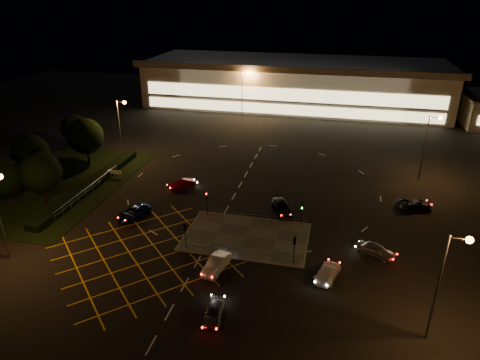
% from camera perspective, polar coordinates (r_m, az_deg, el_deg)
% --- Properties ---
extents(ground, '(180.00, 180.00, 0.00)m').
position_cam_1_polar(ground, '(52.57, -0.83, -6.21)').
color(ground, black).
rests_on(ground, ground).
extents(pedestrian_island, '(14.00, 9.00, 0.12)m').
position_cam_1_polar(pedestrian_island, '(50.48, 0.84, -7.54)').
color(pedestrian_island, '#4C4944').
rests_on(pedestrian_island, ground).
extents(grass_verge, '(18.00, 30.00, 0.08)m').
position_cam_1_polar(grass_verge, '(68.77, -22.81, -0.52)').
color(grass_verge, black).
rests_on(grass_verge, ground).
extents(hedge, '(2.00, 26.00, 1.00)m').
position_cam_1_polar(hedge, '(65.87, -19.31, -0.59)').
color(hedge, black).
rests_on(hedge, ground).
extents(supermarket, '(72.00, 26.50, 10.50)m').
position_cam_1_polar(supermarket, '(108.58, 7.25, 12.74)').
color(supermarket, beige).
rests_on(supermarket, ground).
extents(streetlight_se, '(1.78, 0.56, 10.03)m').
position_cam_1_polar(streetlight_se, '(37.25, 25.87, -11.18)').
color(streetlight_se, slate).
rests_on(streetlight_se, ground).
extents(streetlight_nw, '(1.78, 0.56, 10.03)m').
position_cam_1_polar(streetlight_nw, '(73.75, -15.55, 7.56)').
color(streetlight_nw, slate).
rests_on(streetlight_nw, ground).
extents(streetlight_ne, '(1.78, 0.56, 10.03)m').
position_cam_1_polar(streetlight_ne, '(68.34, 23.91, 5.04)').
color(streetlight_ne, slate).
rests_on(streetlight_ne, ground).
extents(streetlight_far_left, '(1.78, 0.56, 10.03)m').
position_cam_1_polar(streetlight_far_left, '(96.34, 0.53, 12.23)').
color(streetlight_far_left, slate).
rests_on(streetlight_far_left, ground).
extents(streetlight_far_right, '(1.78, 0.56, 10.03)m').
position_cam_1_polar(streetlight_far_right, '(97.99, 24.69, 10.26)').
color(streetlight_far_right, slate).
rests_on(streetlight_far_right, ground).
extents(signal_sw, '(0.28, 0.30, 3.15)m').
position_cam_1_polar(signal_sw, '(47.51, -7.33, -6.71)').
color(signal_sw, black).
rests_on(signal_sw, pedestrian_island).
extents(signal_se, '(0.28, 0.30, 3.15)m').
position_cam_1_polar(signal_se, '(45.16, 7.28, -8.51)').
color(signal_se, black).
rests_on(signal_se, pedestrian_island).
extents(signal_nw, '(0.28, 0.30, 3.15)m').
position_cam_1_polar(signal_nw, '(54.10, -4.46, -2.50)').
color(signal_nw, black).
rests_on(signal_nw, pedestrian_island).
extents(signal_ne, '(0.28, 0.30, 3.15)m').
position_cam_1_polar(signal_ne, '(52.05, 8.29, -3.84)').
color(signal_ne, black).
rests_on(signal_ne, pedestrian_island).
extents(tree_a, '(5.04, 5.04, 6.86)m').
position_cam_1_polar(tree_a, '(62.80, -28.98, 0.25)').
color(tree_a, black).
rests_on(tree_a, ground).
extents(tree_b, '(5.40, 5.40, 7.35)m').
position_cam_1_polar(tree_b, '(69.52, -26.11, 3.25)').
color(tree_b, black).
rests_on(tree_b, ground).
extents(tree_c, '(5.76, 5.76, 7.84)m').
position_cam_1_polar(tree_c, '(73.17, -19.93, 5.53)').
color(tree_c, black).
rests_on(tree_c, ground).
extents(tree_d, '(4.68, 4.68, 6.37)m').
position_cam_1_polar(tree_d, '(81.43, -21.23, 6.47)').
color(tree_d, black).
rests_on(tree_d, ground).
extents(tree_e, '(5.40, 5.40, 7.35)m').
position_cam_1_polar(tree_e, '(61.56, -25.06, 0.91)').
color(tree_e, black).
rests_on(tree_e, ground).
extents(car_near_silver, '(1.95, 4.04, 1.33)m').
position_cam_1_polar(car_near_silver, '(39.41, -3.51, -17.07)').
color(car_near_silver, '#9B9EA2').
rests_on(car_near_silver, ground).
extents(car_queue_white, '(2.30, 4.53, 1.43)m').
position_cam_1_polar(car_queue_white, '(44.83, -3.18, -11.15)').
color(car_queue_white, '#BABABA').
rests_on(car_queue_white, ground).
extents(car_left_blue, '(3.55, 5.16, 1.31)m').
position_cam_1_polar(car_left_blue, '(56.00, -13.98, -4.19)').
color(car_left_blue, '#0B1942').
rests_on(car_left_blue, ground).
extents(car_far_dkgrey, '(3.73, 5.31, 1.43)m').
position_cam_1_polar(car_far_dkgrey, '(55.70, 5.60, -3.63)').
color(car_far_dkgrey, black).
rests_on(car_far_dkgrey, ground).
extents(car_right_silver, '(4.38, 3.16, 1.39)m').
position_cam_1_polar(car_right_silver, '(49.22, 17.66, -8.88)').
color(car_right_silver, '#A8AAAF').
rests_on(car_right_silver, ground).
extents(car_circ_red, '(3.64, 3.46, 1.23)m').
position_cam_1_polar(car_circ_red, '(62.64, -7.70, -0.54)').
color(car_circ_red, maroon).
rests_on(car_circ_red, ground).
extents(car_east_grey, '(4.97, 3.55, 1.26)m').
position_cam_1_polar(car_east_grey, '(60.99, 22.21, -2.95)').
color(car_east_grey, black).
rests_on(car_east_grey, ground).
extents(car_approach_white, '(2.92, 4.73, 1.28)m').
position_cam_1_polar(car_approach_white, '(44.68, 11.62, -11.94)').
color(car_approach_white, silver).
rests_on(car_approach_white, ground).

